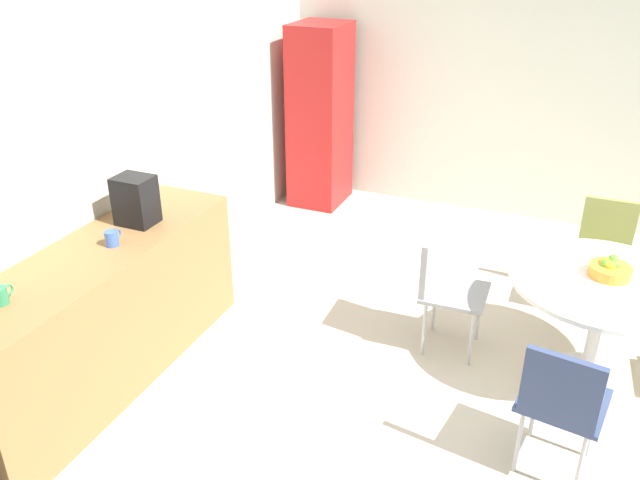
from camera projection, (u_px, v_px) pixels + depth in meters
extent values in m
plane|color=beige|center=(543.00, 415.00, 3.93)|extent=(6.00, 6.00, 0.00)
cube|color=silver|center=(111.00, 147.00, 4.41)|extent=(6.00, 0.10, 2.60)
cube|color=silver|center=(602.00, 91.00, 5.82)|extent=(0.10, 6.00, 2.60)
cube|color=#9E7042|center=(102.00, 316.00, 4.08)|extent=(2.17, 0.60, 0.90)
cube|color=#B21E1E|center=(320.00, 116.00, 6.52)|extent=(0.60, 0.50, 1.81)
cylinder|color=silver|center=(585.00, 374.00, 4.26)|extent=(0.44, 0.44, 0.03)
cylinder|color=silver|center=(596.00, 328.00, 4.10)|extent=(0.08, 0.08, 0.69)
cylinder|color=white|center=(606.00, 282.00, 3.95)|extent=(1.15, 1.15, 0.03)
cylinder|color=silver|center=(535.00, 406.00, 3.68)|extent=(0.02, 0.02, 0.42)
cylinder|color=silver|center=(593.00, 427.00, 3.53)|extent=(0.02, 0.02, 0.42)
cylinder|color=silver|center=(519.00, 440.00, 3.44)|extent=(0.02, 0.02, 0.42)
cylinder|color=silver|center=(581.00, 464.00, 3.29)|extent=(0.02, 0.02, 0.42)
cube|color=#384772|center=(563.00, 400.00, 3.39)|extent=(0.48, 0.48, 0.03)
cube|color=#384772|center=(561.00, 390.00, 3.15)|extent=(0.10, 0.38, 0.38)
cylinder|color=silver|center=(619.00, 299.00, 4.72)|extent=(0.02, 0.02, 0.42)
cylinder|color=silver|center=(573.00, 290.00, 4.83)|extent=(0.02, 0.02, 0.42)
cylinder|color=silver|center=(620.00, 279.00, 4.98)|extent=(0.02, 0.02, 0.42)
cylinder|color=silver|center=(576.00, 271.00, 5.09)|extent=(0.02, 0.02, 0.42)
cube|color=#8C934C|center=(602.00, 258.00, 4.80)|extent=(0.42, 0.42, 0.03)
cube|color=#8C934C|center=(609.00, 223.00, 4.87)|extent=(0.04, 0.38, 0.38)
cylinder|color=silver|center=(479.00, 314.00, 4.54)|extent=(0.02, 0.02, 0.42)
cylinder|color=silver|center=(471.00, 338.00, 4.28)|extent=(0.02, 0.02, 0.42)
cylinder|color=silver|center=(434.00, 305.00, 4.64)|extent=(0.02, 0.02, 0.42)
cylinder|color=silver|center=(424.00, 328.00, 4.38)|extent=(0.02, 0.02, 0.42)
cube|color=gray|center=(455.00, 293.00, 4.36)|extent=(0.43, 0.43, 0.03)
cube|color=gray|center=(429.00, 261.00, 4.33)|extent=(0.38, 0.05, 0.38)
cylinder|color=gold|center=(610.00, 271.00, 3.97)|extent=(0.25, 0.25, 0.07)
sphere|color=#66B233|center=(615.00, 265.00, 3.95)|extent=(0.07, 0.07, 0.07)
sphere|color=#66B233|center=(607.00, 265.00, 3.96)|extent=(0.07, 0.07, 0.07)
sphere|color=yellow|center=(610.00, 266.00, 3.94)|extent=(0.07, 0.07, 0.07)
sphere|color=yellow|center=(606.00, 263.00, 3.99)|extent=(0.07, 0.07, 0.07)
sphere|color=#66B233|center=(614.00, 260.00, 3.97)|extent=(0.07, 0.07, 0.07)
cylinder|color=#3F66BF|center=(112.00, 238.00, 3.94)|extent=(0.08, 0.08, 0.09)
torus|color=#3F66BF|center=(118.00, 234.00, 3.99)|extent=(0.06, 0.01, 0.06)
cylinder|color=#338C59|center=(0.00, 296.00, 3.34)|extent=(0.08, 0.08, 0.09)
torus|color=#338C59|center=(9.00, 290.00, 3.39)|extent=(0.06, 0.01, 0.06)
cube|color=black|center=(136.00, 200.00, 4.19)|extent=(0.20, 0.24, 0.32)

